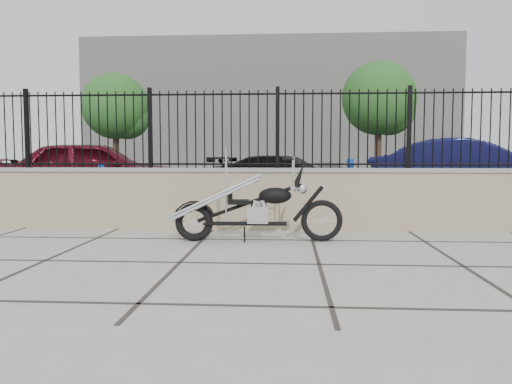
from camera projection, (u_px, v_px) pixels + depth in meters
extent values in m
plane|color=#99968E|center=(180.00, 263.00, 5.39)|extent=(90.00, 90.00, 0.00)
plane|color=black|center=(255.00, 187.00, 17.83)|extent=(30.00, 30.00, 0.00)
cube|color=gray|center=(214.00, 198.00, 7.84)|extent=(14.00, 0.36, 0.96)
cube|color=black|center=(213.00, 129.00, 7.76)|extent=(14.00, 0.08, 1.20)
cube|color=beige|center=(270.00, 110.00, 31.46)|extent=(22.00, 6.00, 8.00)
imported|color=#4E0B17|center=(96.00, 172.00, 12.01)|extent=(4.75, 2.70, 1.52)
imported|color=black|center=(287.00, 178.00, 12.77)|extent=(4.27, 2.79, 1.15)
imported|color=#0E1036|center=(469.00, 171.00, 11.91)|extent=(4.95, 2.63, 1.55)
cylinder|color=#0B4FAA|center=(102.00, 187.00, 10.51)|extent=(0.16, 0.16, 0.99)
cylinder|color=#0A13A3|center=(350.00, 188.00, 9.43)|extent=(0.17, 0.17, 1.09)
cylinder|color=#382619|center=(116.00, 150.00, 22.10)|extent=(0.27, 0.27, 2.73)
sphere|color=#2A6526|center=(115.00, 103.00, 21.94)|extent=(2.91, 2.91, 2.91)
cylinder|color=#382619|center=(378.00, 148.00, 21.40)|extent=(0.29, 0.29, 2.95)
sphere|color=#40742B|center=(379.00, 94.00, 21.23)|extent=(3.14, 3.14, 3.14)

